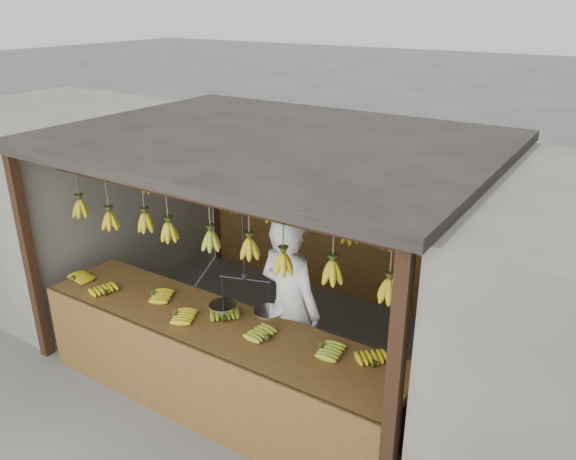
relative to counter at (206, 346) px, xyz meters
The scene contains 8 objects.
ground 1.43m from the counter, 94.92° to the left, with size 80.00×80.00×0.00m, color #5B5B57.
stall 2.01m from the counter, 93.89° to the left, with size 4.30×3.30×2.40m.
neighbor_left 3.93m from the counter, 161.59° to the left, with size 3.00×3.00×2.30m, color slate.
counter is the anchor object (origin of this frame).
hanging_bananas 1.54m from the counter, 94.91° to the left, with size 3.60×2.24×0.39m.
balance_scale 0.56m from the counter, 39.34° to the left, with size 0.65×0.38×0.93m.
vendor 0.85m from the counter, 55.03° to the left, with size 0.68×0.45×1.87m, color white.
bag_bundles 3.18m from the counter, 54.63° to the left, with size 0.08×0.26×1.20m.
Camera 1 is at (3.06, -4.43, 3.62)m, focal length 35.00 mm.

